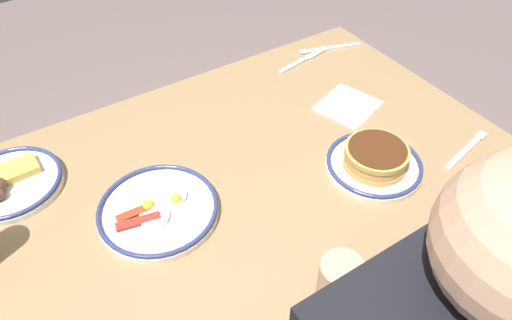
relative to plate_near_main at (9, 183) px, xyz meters
The scene contains 8 objects.
dining_table 0.53m from the plate_near_main, 154.16° to the left, with size 1.31×0.78×0.75m.
plate_near_main is the anchor object (origin of this frame).
plate_center_pancakes 0.35m from the plate_near_main, 134.82° to the left, with size 0.26×0.26×0.04m.
plate_far_companion 0.83m from the plate_near_main, 151.40° to the left, with size 0.22×0.22×0.06m.
paper_napkin 0.86m from the plate_near_main, 167.71° to the left, with size 0.15×0.14×0.00m, color white.
fork_near 0.99m from the plate_near_main, behind, with size 0.20×0.08×0.01m.
fork_far 1.07m from the plate_near_main, 153.84° to the left, with size 0.19×0.05×0.01m.
butter_knife 0.88m from the plate_near_main, behind, with size 0.21×0.05×0.01m.
Camera 1 is at (0.38, 0.68, 1.53)m, focal length 32.97 mm.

